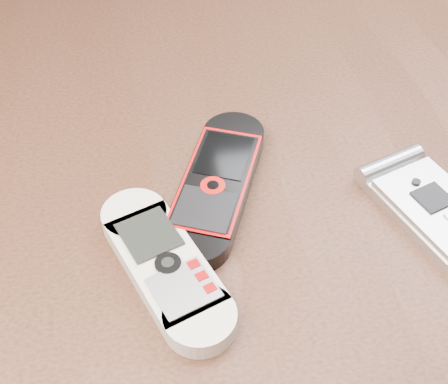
{
  "coord_description": "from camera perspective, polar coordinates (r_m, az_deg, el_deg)",
  "views": [
    {
      "loc": [
        -0.06,
        -0.34,
        1.12
      ],
      "look_at": [
        0.01,
        0.0,
        0.76
      ],
      "focal_mm": 50.0,
      "sensor_mm": 36.0,
      "label": 1
    }
  ],
  "objects": [
    {
      "name": "motorola_razr",
      "position": [
        0.51,
        18.6,
        -1.3
      ],
      "size": [
        0.09,
        0.13,
        0.02
      ],
      "primitive_type": "cube",
      "rotation": [
        0.0,
        0.0,
        0.31
      ],
      "color": "#BCBCC1",
      "rests_on": "table"
    },
    {
      "name": "nokia_black_red",
      "position": [
        0.5,
        -0.71,
        0.76
      ],
      "size": [
        0.12,
        0.18,
        0.02
      ],
      "primitive_type": "cube",
      "rotation": [
        0.0,
        0.0,
        -0.43
      ],
      "color": "black",
      "rests_on": "table"
    },
    {
      "name": "table",
      "position": [
        0.58,
        -0.49,
        -7.96
      ],
      "size": [
        1.2,
        0.8,
        0.75
      ],
      "color": "black",
      "rests_on": "ground"
    },
    {
      "name": "nokia_white",
      "position": [
        0.45,
        -5.42,
        -6.65
      ],
      "size": [
        0.1,
        0.16,
        0.02
      ],
      "primitive_type": "cube",
      "rotation": [
        0.0,
        0.0,
        0.34
      ],
      "color": "silver",
      "rests_on": "table"
    }
  ]
}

